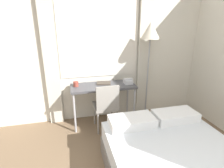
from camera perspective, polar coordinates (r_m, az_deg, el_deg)
wall_back_with_window at (r=3.28m, az=-3.62°, el=11.29°), size 4.93×0.13×2.70m
desk at (r=3.14m, az=-2.89°, el=-1.69°), size 1.15×0.47×0.76m
desk_chair at (r=3.00m, az=-1.91°, el=-6.65°), size 0.41×0.41×0.86m
standing_lamp at (r=3.22m, az=12.38°, el=14.87°), size 0.34×0.34×1.83m
telephone at (r=3.20m, az=5.25°, el=0.90°), size 0.16×0.18×0.10m
book at (r=3.18m, az=-2.69°, el=0.29°), size 0.29×0.24×0.02m
mug at (r=3.10m, az=-11.71°, el=-0.00°), size 0.09×0.09×0.09m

